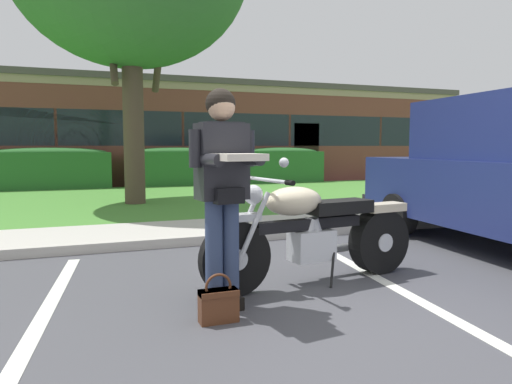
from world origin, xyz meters
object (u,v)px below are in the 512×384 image
(rider_person, at_px, (223,180))
(hedge_right, at_px, (281,165))
(motorcycle, at_px, (321,231))
(brick_building, at_px, (157,135))
(handbag, at_px, (219,303))
(hedge_center_right, at_px, (175,166))
(hedge_center_left, at_px, (49,168))

(rider_person, distance_m, hedge_right, 12.59)
(motorcycle, relative_size, brick_building, 0.10)
(motorcycle, height_order, brick_building, brick_building)
(motorcycle, height_order, handbag, motorcycle)
(handbag, distance_m, hedge_center_right, 11.76)
(rider_person, xyz_separation_m, hedge_center_left, (-1.76, 11.32, -0.36))
(handbag, xyz_separation_m, hedge_right, (5.61, 11.58, 0.51))
(rider_person, bearing_deg, hedge_center_right, 80.64)
(motorcycle, distance_m, hedge_right, 11.79)
(motorcycle, distance_m, hedge_center_left, 11.29)
(hedge_right, bearing_deg, handbag, -115.85)
(rider_person, bearing_deg, brick_building, 82.53)
(handbag, height_order, hedge_center_right, hedge_center_right)
(brick_building, bearing_deg, rider_person, -97.47)
(brick_building, bearing_deg, hedge_center_right, -93.76)
(handbag, relative_size, hedge_right, 0.13)
(handbag, bearing_deg, hedge_right, 64.15)
(brick_building, bearing_deg, hedge_right, -60.99)
(rider_person, xyz_separation_m, hedge_center_right, (1.87, 11.32, -0.36))
(handbag, xyz_separation_m, hedge_center_left, (-1.64, 11.58, 0.51))
(rider_person, height_order, handbag, rider_person)
(hedge_center_right, height_order, hedge_right, same)
(handbag, relative_size, hedge_center_left, 0.11)
(rider_person, bearing_deg, motorcycle, 20.08)
(motorcycle, bearing_deg, rider_person, -159.92)
(rider_person, distance_m, handbag, 0.91)
(rider_person, bearing_deg, handbag, -114.23)
(hedge_center_left, bearing_deg, hedge_right, 0.00)
(hedge_center_left, height_order, brick_building, brick_building)
(motorcycle, height_order, rider_person, rider_person)
(rider_person, relative_size, hedge_right, 0.61)
(hedge_center_right, bearing_deg, handbag, -99.72)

